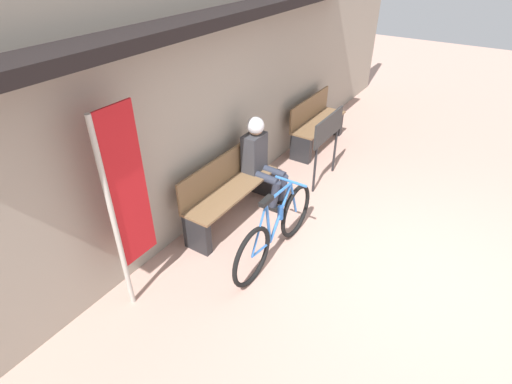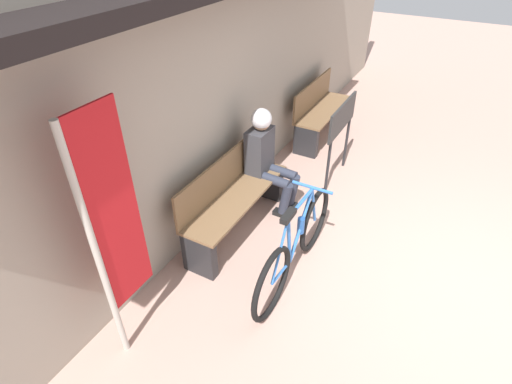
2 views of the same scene
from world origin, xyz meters
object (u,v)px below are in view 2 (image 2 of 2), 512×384
(park_bench_near, at_px, (233,199))
(banner_pole, at_px, (110,226))
(park_bench_far, at_px, (320,113))
(bicycle, at_px, (295,247))
(signboard, at_px, (342,123))
(person_seated, at_px, (267,153))

(park_bench_near, distance_m, banner_pole, 1.77)
(park_bench_near, relative_size, park_bench_far, 1.12)
(bicycle, distance_m, park_bench_far, 3.02)
(banner_pole, relative_size, signboard, 1.93)
(bicycle, xyz_separation_m, park_bench_far, (2.89, 0.88, 0.03))
(park_bench_near, height_order, bicycle, bicycle)
(bicycle, height_order, park_bench_far, bicycle)
(bicycle, distance_m, banner_pole, 1.75)
(bicycle, distance_m, signboard, 1.93)
(bicycle, relative_size, signboard, 1.56)
(park_bench_near, bearing_deg, bicycle, -109.69)
(banner_pole, height_order, signboard, banner_pole)
(signboard, bearing_deg, bicycle, -172.82)
(bicycle, bearing_deg, banner_pole, 145.07)
(person_seated, bearing_deg, bicycle, -138.80)
(signboard, bearing_deg, park_bench_far, 32.21)
(bicycle, height_order, banner_pole, banner_pole)
(person_seated, bearing_deg, park_bench_far, 2.87)
(person_seated, distance_m, signboard, 1.12)
(park_bench_near, distance_m, person_seated, 0.66)
(park_bench_near, height_order, person_seated, person_seated)
(park_bench_far, height_order, signboard, signboard)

